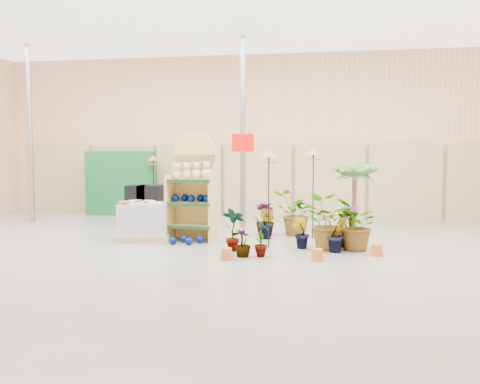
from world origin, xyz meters
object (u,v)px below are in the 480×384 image
object	(u,v)px
display_shelf	(194,191)
bird_table_front	(269,157)
pallet_stack	(144,221)
potted_plant_2	(325,223)

from	to	relation	value
display_shelf	bird_table_front	world-z (taller)	display_shelf
display_shelf	pallet_stack	distance (m)	1.18
display_shelf	potted_plant_2	bearing A→B (deg)	-9.92
pallet_stack	bird_table_front	size ratio (longest dim) A/B	0.66
bird_table_front	potted_plant_2	xyz separation A→B (m)	(1.05, 0.01, -1.21)
potted_plant_2	display_shelf	bearing A→B (deg)	166.49
pallet_stack	bird_table_front	bearing A→B (deg)	-19.81
potted_plant_2	bird_table_front	bearing A→B (deg)	-179.32
bird_table_front	potted_plant_2	size ratio (longest dim) A/B	1.84
bird_table_front	pallet_stack	bearing A→B (deg)	170.70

